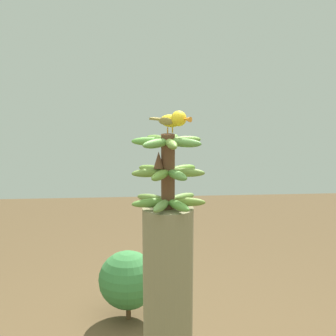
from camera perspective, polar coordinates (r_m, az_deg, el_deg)
banana_tree at (r=2.12m, az=0.00°, el=-17.34°), size 0.19×0.19×0.99m
banana_bunch at (r=1.90m, az=-0.02°, el=-0.38°), size 0.27×0.28×0.27m
perched_bird at (r=1.89m, az=0.67°, el=5.26°), size 0.15×0.15×0.08m
tropical_shrub at (r=3.19m, az=-4.37°, el=-12.04°), size 0.35×0.35×0.42m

